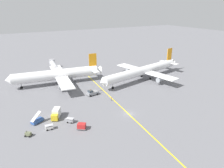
% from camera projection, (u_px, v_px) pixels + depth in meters
% --- Properties ---
extents(ground_plane, '(600.00, 600.00, 0.00)m').
position_uv_depth(ground_plane, '(129.00, 114.00, 84.07)').
color(ground_plane, slate).
extents(taxiway_stripe, '(12.71, 119.43, 0.01)m').
position_uv_depth(taxiway_stripe, '(118.00, 104.00, 92.63)').
color(taxiway_stripe, yellow).
rests_on(taxiway_stripe, ground).
extents(airliner_at_gate_left, '(50.42, 44.49, 15.15)m').
position_uv_depth(airliner_at_gate_left, '(57.00, 75.00, 114.26)').
color(airliner_at_gate_left, white).
rests_on(airliner_at_gate_left, ground).
extents(airliner_being_pushed, '(60.15, 41.54, 14.98)m').
position_uv_depth(airliner_being_pushed, '(143.00, 71.00, 121.35)').
color(airliner_being_pushed, white).
rests_on(airliner_being_pushed, ground).
extents(pushback_tug, '(8.50, 3.43, 2.95)m').
position_uv_depth(pushback_tug, '(92.00, 93.00, 101.20)').
color(pushback_tug, gray).
rests_on(pushback_tug, ground).
extents(gse_stair_truck_yellow, '(4.91, 3.92, 4.06)m').
position_uv_depth(gse_stair_truck_yellow, '(37.00, 120.00, 77.33)').
color(gse_stair_truck_yellow, '#2D5199').
rests_on(gse_stair_truck_yellow, ground).
extents(gse_baggage_cart_trailing, '(2.88, 1.85, 1.71)m').
position_uv_depth(gse_baggage_cart_trailing, '(49.00, 127.00, 73.24)').
color(gse_baggage_cart_trailing, silver).
rests_on(gse_baggage_cart_trailing, ground).
extents(gse_gpu_cart_small, '(2.64, 2.57, 1.90)m').
position_uv_depth(gse_gpu_cart_small, '(28.00, 134.00, 69.51)').
color(gse_gpu_cart_small, '#666B4C').
rests_on(gse_gpu_cart_small, ground).
extents(gse_container_dolly_flat, '(3.88, 3.67, 2.15)m').
position_uv_depth(gse_container_dolly_flat, '(82.00, 126.00, 73.32)').
color(gse_container_dolly_flat, slate).
rests_on(gse_container_dolly_flat, ground).
extents(gse_baggage_cart_near_cluster, '(3.07, 3.02, 1.71)m').
position_uv_depth(gse_baggage_cart_near_cluster, '(70.00, 120.00, 77.65)').
color(gse_baggage_cart_near_cluster, gray).
rests_on(gse_baggage_cart_near_cluster, ground).
extents(gse_catering_truck_tall, '(4.98, 6.26, 3.50)m').
position_uv_depth(gse_catering_truck_tall, '(56.00, 114.00, 80.46)').
color(gse_catering_truck_tall, gold).
rests_on(gse_catering_truck_tall, ground).
extents(ground_crew_ramp_agent_by_cones, '(0.45, 0.37, 1.72)m').
position_uv_depth(ground_crew_ramp_agent_by_cones, '(111.00, 99.00, 95.56)').
color(ground_crew_ramp_agent_by_cones, '#4C4C51').
rests_on(ground_crew_ramp_agent_by_cones, ground).
extents(jet_bridge, '(5.61, 20.48, 5.73)m').
position_uv_depth(jet_bridge, '(54.00, 64.00, 139.30)').
color(jet_bridge, '#B7B7BC').
rests_on(jet_bridge, ground).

